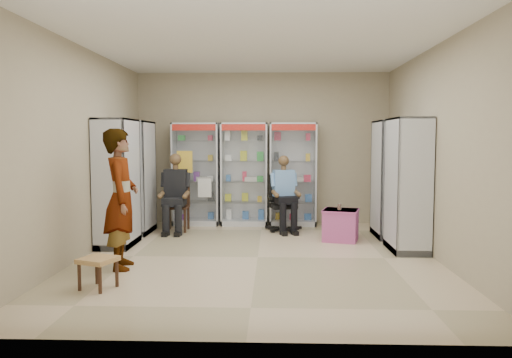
{
  "coord_description": "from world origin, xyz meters",
  "views": [
    {
      "loc": [
        0.22,
        -7.01,
        1.68
      ],
      "look_at": [
        -0.05,
        0.7,
        1.07
      ],
      "focal_mm": 35.0,
      "sensor_mm": 36.0,
      "label": 1
    }
  ],
  "objects_px": {
    "seated_shopkeeper": "(283,196)",
    "woven_stool_a": "(340,224)",
    "cabinet_back_right": "(293,174)",
    "pink_trunk": "(341,225)",
    "standing_man": "(121,199)",
    "cabinet_left_far": "(136,177)",
    "cabinet_right_near": "(407,185)",
    "cabinet_back_left": "(196,174)",
    "cabinet_left_near": "(117,183)",
    "cabinet_back_mid": "(244,174)",
    "wooden_chair": "(177,206)",
    "woven_stool_b": "(98,273)",
    "office_chair": "(283,203)",
    "cabinet_right_far": "(390,179)"
  },
  "relations": [
    {
      "from": "cabinet_back_left",
      "to": "cabinet_back_mid",
      "type": "bearing_deg",
      "value": 0.0
    },
    {
      "from": "standing_man",
      "to": "office_chair",
      "type": "bearing_deg",
      "value": -47.88
    },
    {
      "from": "cabinet_right_near",
      "to": "pink_trunk",
      "type": "bearing_deg",
      "value": 50.95
    },
    {
      "from": "seated_shopkeeper",
      "to": "standing_man",
      "type": "bearing_deg",
      "value": -142.61
    },
    {
      "from": "cabinet_left_far",
      "to": "cabinet_left_near",
      "type": "height_order",
      "value": "same"
    },
    {
      "from": "seated_shopkeeper",
      "to": "pink_trunk",
      "type": "height_order",
      "value": "seated_shopkeeper"
    },
    {
      "from": "wooden_chair",
      "to": "woven_stool_b",
      "type": "xyz_separation_m",
      "value": [
        -0.2,
        -3.57,
        -0.29
      ]
    },
    {
      "from": "cabinet_back_mid",
      "to": "woven_stool_a",
      "type": "relative_size",
      "value": 4.7
    },
    {
      "from": "cabinet_left_near",
      "to": "woven_stool_b",
      "type": "bearing_deg",
      "value": 12.03
    },
    {
      "from": "cabinet_right_near",
      "to": "cabinet_left_near",
      "type": "relative_size",
      "value": 1.0
    },
    {
      "from": "cabinet_right_near",
      "to": "woven_stool_b",
      "type": "bearing_deg",
      "value": 117.45
    },
    {
      "from": "cabinet_right_near",
      "to": "standing_man",
      "type": "xyz_separation_m",
      "value": [
        -3.98,
        -1.15,
        -0.09
      ]
    },
    {
      "from": "woven_stool_b",
      "to": "cabinet_back_left",
      "type": "bearing_deg",
      "value": 84.06
    },
    {
      "from": "cabinet_back_left",
      "to": "cabinet_left_near",
      "type": "xyz_separation_m",
      "value": [
        -0.93,
        -2.03,
        0.0
      ]
    },
    {
      "from": "cabinet_left_far",
      "to": "woven_stool_a",
      "type": "distance_m",
      "value": 3.71
    },
    {
      "from": "cabinet_right_far",
      "to": "pink_trunk",
      "type": "distance_m",
      "value": 1.22
    },
    {
      "from": "woven_stool_a",
      "to": "office_chair",
      "type": "bearing_deg",
      "value": 151.18
    },
    {
      "from": "cabinet_back_left",
      "to": "wooden_chair",
      "type": "distance_m",
      "value": 0.94
    },
    {
      "from": "pink_trunk",
      "to": "cabinet_left_far",
      "type": "bearing_deg",
      "value": 170.81
    },
    {
      "from": "cabinet_right_near",
      "to": "woven_stool_a",
      "type": "bearing_deg",
      "value": 38.23
    },
    {
      "from": "office_chair",
      "to": "pink_trunk",
      "type": "xyz_separation_m",
      "value": [
        0.94,
        -0.89,
        -0.25
      ]
    },
    {
      "from": "cabinet_right_near",
      "to": "cabinet_left_near",
      "type": "bearing_deg",
      "value": 87.43
    },
    {
      "from": "cabinet_right_near",
      "to": "cabinet_left_near",
      "type": "xyz_separation_m",
      "value": [
        -4.46,
        0.2,
        0.0
      ]
    },
    {
      "from": "cabinet_right_far",
      "to": "standing_man",
      "type": "bearing_deg",
      "value": 119.51
    },
    {
      "from": "seated_shopkeeper",
      "to": "woven_stool_a",
      "type": "bearing_deg",
      "value": -40.73
    },
    {
      "from": "cabinet_back_right",
      "to": "cabinet_left_far",
      "type": "bearing_deg",
      "value": -161.81
    },
    {
      "from": "cabinet_left_near",
      "to": "woven_stool_a",
      "type": "bearing_deg",
      "value": 103.61
    },
    {
      "from": "wooden_chair",
      "to": "woven_stool_a",
      "type": "bearing_deg",
      "value": -8.25
    },
    {
      "from": "cabinet_back_left",
      "to": "cabinet_back_mid",
      "type": "xyz_separation_m",
      "value": [
        0.95,
        0.0,
        0.0
      ]
    },
    {
      "from": "standing_man",
      "to": "cabinet_left_far",
      "type": "bearing_deg",
      "value": 1.03
    },
    {
      "from": "cabinet_back_right",
      "to": "pink_trunk",
      "type": "relative_size",
      "value": 3.7
    },
    {
      "from": "cabinet_left_near",
      "to": "cabinet_left_far",
      "type": "bearing_deg",
      "value": 180.0
    },
    {
      "from": "cabinet_left_far",
      "to": "woven_stool_b",
      "type": "distance_m",
      "value": 3.5
    },
    {
      "from": "cabinet_back_right",
      "to": "pink_trunk",
      "type": "height_order",
      "value": "cabinet_back_right"
    },
    {
      "from": "cabinet_back_mid",
      "to": "cabinet_back_right",
      "type": "height_order",
      "value": "same"
    },
    {
      "from": "cabinet_left_far",
      "to": "cabinet_left_near",
      "type": "distance_m",
      "value": 1.1
    },
    {
      "from": "woven_stool_a",
      "to": "standing_man",
      "type": "height_order",
      "value": "standing_man"
    },
    {
      "from": "cabinet_left_far",
      "to": "cabinet_back_mid",
      "type": "bearing_deg",
      "value": 116.32
    },
    {
      "from": "cabinet_back_left",
      "to": "office_chair",
      "type": "relative_size",
      "value": 1.96
    },
    {
      "from": "wooden_chair",
      "to": "woven_stool_b",
      "type": "height_order",
      "value": "wooden_chair"
    },
    {
      "from": "cabinet_back_left",
      "to": "seated_shopkeeper",
      "type": "bearing_deg",
      "value": -21.35
    },
    {
      "from": "cabinet_back_right",
      "to": "cabinet_left_near",
      "type": "height_order",
      "value": "same"
    },
    {
      "from": "cabinet_left_far",
      "to": "standing_man",
      "type": "bearing_deg",
      "value": 11.01
    },
    {
      "from": "cabinet_back_left",
      "to": "cabinet_left_far",
      "type": "height_order",
      "value": "same"
    },
    {
      "from": "cabinet_left_far",
      "to": "office_chair",
      "type": "bearing_deg",
      "value": 96.81
    },
    {
      "from": "cabinet_right_near",
      "to": "cabinet_back_mid",
      "type": "bearing_deg",
      "value": 49.16
    },
    {
      "from": "cabinet_back_mid",
      "to": "cabinet_right_near",
      "type": "relative_size",
      "value": 1.0
    },
    {
      "from": "cabinet_back_left",
      "to": "standing_man",
      "type": "bearing_deg",
      "value": -97.62
    },
    {
      "from": "cabinet_right_far",
      "to": "woven_stool_a",
      "type": "bearing_deg",
      "value": 91.72
    },
    {
      "from": "standing_man",
      "to": "cabinet_back_left",
      "type": "bearing_deg",
      "value": -17.6
    }
  ]
}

